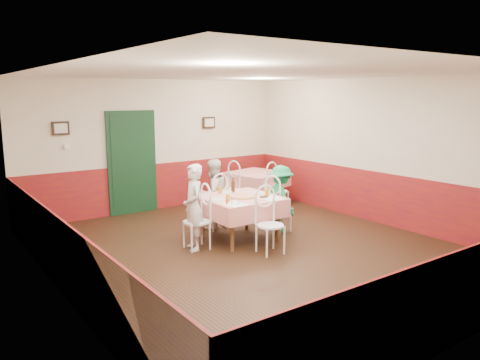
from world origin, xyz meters
TOP-DOWN VIEW (x-y plane):
  - floor at (0.00, 0.00)m, footprint 7.00×7.00m
  - ceiling at (0.00, 0.00)m, footprint 7.00×7.00m
  - back_wall at (0.00, 3.50)m, footprint 6.00×0.10m
  - front_wall at (0.00, -3.50)m, footprint 6.00×0.10m
  - left_wall at (-3.00, 0.00)m, footprint 0.10×7.00m
  - right_wall at (3.00, 0.00)m, footprint 0.10×7.00m
  - wainscot_back at (0.00, 3.48)m, footprint 6.00×0.03m
  - wainscot_front at (0.00, -3.48)m, footprint 6.00×0.03m
  - wainscot_left at (-2.98, 0.00)m, footprint 0.03×7.00m
  - wainscot_right at (2.98, 0.00)m, footprint 0.03×7.00m
  - door at (-0.60, 3.45)m, footprint 0.96×0.06m
  - picture_left at (-2.00, 3.45)m, footprint 0.32×0.03m
  - picture_right at (1.30, 3.45)m, footprint 0.32×0.03m
  - thermostat at (-1.90, 3.45)m, footprint 0.10×0.03m
  - main_table at (0.14, 0.59)m, footprint 1.25×1.25m
  - second_table at (1.93, 2.47)m, footprint 1.33×1.33m
  - chair_left at (-0.71, 0.61)m, footprint 0.46×0.46m
  - chair_right at (0.98, 0.57)m, footprint 0.49×0.49m
  - chair_far at (0.16, 1.44)m, footprint 0.47×0.47m
  - chair_near at (0.12, -0.26)m, footprint 0.47×0.47m
  - chair_second_a at (1.18, 2.47)m, footprint 0.50×0.50m
  - chair_second_b at (1.93, 1.72)m, footprint 0.50×0.50m
  - pizza at (0.15, 0.54)m, footprint 0.47×0.47m
  - plate_left at (-0.30, 0.61)m, footprint 0.26×0.26m
  - plate_right at (0.58, 0.61)m, footprint 0.26×0.26m
  - plate_far at (0.13, 1.02)m, footprint 0.26×0.26m
  - glass_a at (-0.26, 0.37)m, footprint 0.07×0.07m
  - glass_b at (0.53, 0.34)m, footprint 0.07×0.07m
  - glass_c at (0.01, 1.01)m, footprint 0.07×0.07m
  - beer_bottle at (0.26, 0.99)m, footprint 0.06×0.06m
  - shaker_a at (-0.30, 0.20)m, footprint 0.04×0.04m
  - shaker_b at (-0.21, 0.15)m, footprint 0.04×0.04m
  - shaker_c at (-0.36, 0.25)m, footprint 0.04×0.04m
  - menu_left at (-0.25, 0.19)m, footprint 0.34×0.43m
  - menu_right at (0.49, 0.19)m, footprint 0.38×0.46m
  - wallet at (0.43, 0.30)m, footprint 0.11×0.09m
  - diner_left at (-0.76, 0.61)m, footprint 0.46×0.58m
  - diner_far at (0.16, 1.49)m, footprint 0.69×0.57m
  - diner_right at (1.03, 0.57)m, footprint 0.61×0.87m

SIDE VIEW (x-z plane):
  - floor at x=0.00m, z-range 0.00..0.00m
  - main_table at x=0.14m, z-range -0.01..0.76m
  - second_table at x=1.93m, z-range -0.01..0.76m
  - chair_left at x=-0.71m, z-range 0.00..0.90m
  - chair_right at x=0.98m, z-range 0.00..0.90m
  - chair_far at x=0.16m, z-range 0.00..0.90m
  - chair_near at x=0.12m, z-range 0.00..0.90m
  - chair_second_a at x=1.18m, z-range 0.00..0.90m
  - chair_second_b at x=1.93m, z-range 0.00..0.90m
  - wainscot_back at x=0.00m, z-range 0.00..1.00m
  - wainscot_front at x=0.00m, z-range 0.00..1.00m
  - wainscot_left at x=-2.98m, z-range 0.00..1.00m
  - wainscot_right at x=2.98m, z-range 0.00..1.00m
  - diner_right at x=1.03m, z-range 0.00..1.22m
  - diner_far at x=0.16m, z-range 0.00..1.30m
  - diner_left at x=-0.76m, z-range 0.00..1.40m
  - menu_left at x=-0.25m, z-range 0.76..0.76m
  - menu_right at x=0.49m, z-range 0.76..0.76m
  - plate_left at x=-0.30m, z-range 0.76..0.77m
  - plate_right at x=0.58m, z-range 0.76..0.77m
  - plate_far at x=0.13m, z-range 0.76..0.77m
  - wallet at x=0.43m, z-range 0.76..0.78m
  - pizza at x=0.15m, z-range 0.76..0.79m
  - shaker_a at x=-0.30m, z-range 0.76..0.85m
  - shaker_b at x=-0.21m, z-range 0.76..0.85m
  - shaker_c at x=-0.36m, z-range 0.76..0.85m
  - glass_a at x=-0.26m, z-range 0.76..0.88m
  - glass_c at x=0.01m, z-range 0.76..0.89m
  - glass_b at x=0.53m, z-range 0.76..0.89m
  - beer_bottle at x=0.26m, z-range 0.76..0.99m
  - door at x=-0.60m, z-range 0.00..2.10m
  - back_wall at x=0.00m, z-range 0.00..2.80m
  - front_wall at x=0.00m, z-range 0.00..2.80m
  - left_wall at x=-3.00m, z-range 0.00..2.80m
  - right_wall at x=3.00m, z-range 0.00..2.80m
  - thermostat at x=-1.90m, z-range 1.45..1.55m
  - picture_left at x=-2.00m, z-range 1.72..1.98m
  - picture_right at x=1.30m, z-range 1.72..1.98m
  - ceiling at x=0.00m, z-range 2.80..2.80m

